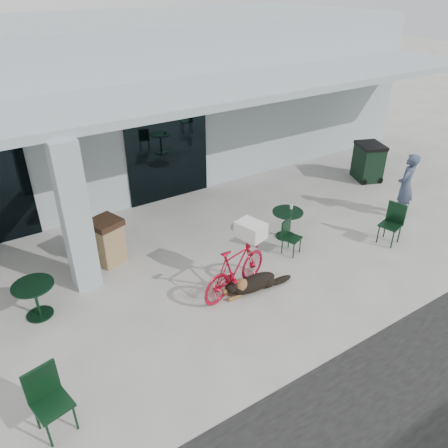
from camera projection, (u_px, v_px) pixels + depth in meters
ground at (206, 319)px, 8.16m from camera, size 80.00×80.00×0.00m
building at (61, 102)px, 13.24m from camera, size 22.00×7.00×4.50m
storefront_glass_right at (168, 153)px, 11.97m from camera, size 2.40×0.06×2.70m
column at (75, 217)px, 8.36m from camera, size 0.50×0.50×3.12m
overhang at (115, 105)px, 9.19m from camera, size 22.00×2.80×0.18m
bicycle at (235, 269)px, 8.63m from camera, size 1.85×0.95×1.07m
laundry_basket at (251, 230)px, 8.58m from camera, size 0.54×0.64×0.33m
dog at (254, 282)px, 8.82m from camera, size 1.19×0.48×0.39m
cup_near_dog at (216, 295)px, 8.68m from camera, size 0.11×0.11×0.11m
cafe_table_near at (37, 300)px, 8.09m from camera, size 0.81×0.81×0.71m
cafe_chair_near at (52, 404)px, 5.93m from camera, size 0.57×0.61×1.05m
cafe_table_far at (287, 224)px, 10.56m from camera, size 0.85×0.85×0.70m
cafe_chair_far_a at (292, 238)px, 9.90m from camera, size 0.49×0.51×0.82m
cafe_chair_far_b at (391, 225)px, 10.25m from camera, size 0.58×0.55×0.98m
person at (406, 186)px, 11.26m from camera, size 0.72×0.58×1.73m
cup_on_table at (291, 207)px, 10.49m from camera, size 0.09×0.09×0.10m
trash_receptacle at (108, 241)px, 9.55m from camera, size 0.78×0.78×1.06m
wheeled_bin at (368, 162)px, 13.47m from camera, size 0.99×1.10×1.15m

